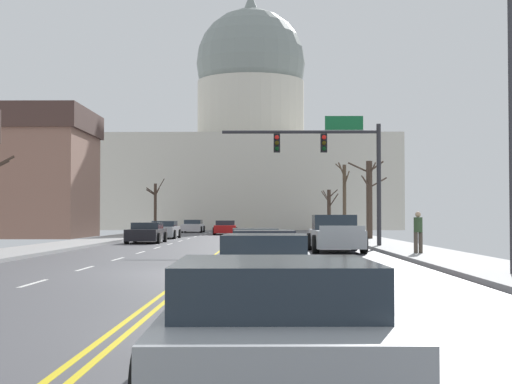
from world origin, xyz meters
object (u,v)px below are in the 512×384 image
at_px(pedestrian_00, 418,230).
at_px(sedan_oncoming_02, 225,228).
at_px(sedan_near_01, 255,245).
at_px(sedan_oncoming_00, 146,233).
at_px(sedan_oncoming_01, 164,230).
at_px(pickup_truck_near_00, 335,235).
at_px(sedan_near_02, 263,253).
at_px(sedan_near_03, 266,270).
at_px(street_lamp_right, 500,87).
at_px(sedan_near_04, 273,329).
at_px(signal_gantry, 333,153).
at_px(sedan_oncoming_03, 193,226).

bearing_deg(pedestrian_00, sedan_oncoming_02, 104.49).
distance_m(sedan_near_01, sedan_oncoming_00, 19.26).
bearing_deg(sedan_oncoming_01, pedestrian_00, -61.97).
relative_size(pickup_truck_near_00, pedestrian_00, 3.34).
distance_m(sedan_near_02, sedan_near_03, 6.64).
distance_m(street_lamp_right, sedan_near_01, 11.31).
distance_m(pickup_truck_near_00, sedan_near_04, 27.74).
xyz_separation_m(signal_gantry, pickup_truck_near_00, (-0.26, -3.84, -3.98)).
bearing_deg(sedan_oncoming_01, sedan_near_01, -75.88).
height_order(sedan_oncoming_00, sedan_oncoming_03, sedan_oncoming_03).
xyz_separation_m(sedan_near_01, sedan_near_02, (0.31, -6.73, 0.03)).
bearing_deg(sedan_near_02, sedan_oncoming_02, 94.30).
relative_size(sedan_near_01, sedan_oncoming_03, 1.01).
bearing_deg(pedestrian_00, sedan_near_02, -123.30).
height_order(pickup_truck_near_00, pedestrian_00, pedestrian_00).
height_order(street_lamp_right, sedan_near_01, street_lamp_right).
distance_m(sedan_oncoming_02, pedestrian_00, 38.01).
distance_m(street_lamp_right, pedestrian_00, 11.46).
bearing_deg(signal_gantry, sedan_oncoming_00, 144.26).
bearing_deg(sedan_near_03, sedan_oncoming_03, 96.67).
bearing_deg(pedestrian_00, sedan_oncoming_00, 130.03).
height_order(sedan_near_02, pedestrian_00, pedestrian_00).
bearing_deg(sedan_oncoming_03, pedestrian_00, -73.91).
height_order(sedan_near_04, pedestrian_00, pedestrian_00).
xyz_separation_m(street_lamp_right, sedan_oncoming_02, (-9.48, 47.61, -4.27)).
relative_size(signal_gantry, sedan_oncoming_02, 1.80).
height_order(signal_gantry, sedan_oncoming_01, signal_gantry).
xyz_separation_m(street_lamp_right, sedan_oncoming_01, (-13.21, 35.68, -4.26)).
bearing_deg(sedan_oncoming_03, sedan_oncoming_00, -89.89).
relative_size(sedan_near_02, sedan_near_04, 1.01).
bearing_deg(sedan_near_01, pedestrian_00, 21.29).
height_order(signal_gantry, sedan_near_04, signal_gantry).
xyz_separation_m(pickup_truck_near_00, sedan_oncoming_03, (-10.28, 41.35, -0.14)).
bearing_deg(sedan_near_03, sedan_near_04, -89.51).
height_order(sedan_near_01, sedan_oncoming_01, sedan_oncoming_01).
xyz_separation_m(sedan_near_01, sedan_near_04, (0.46, -20.89, 0.02)).
bearing_deg(sedan_oncoming_00, sedan_oncoming_03, 90.11).
height_order(sedan_near_04, sedan_oncoming_02, sedan_oncoming_02).
bearing_deg(sedan_near_03, pedestrian_00, 69.37).
distance_m(signal_gantry, street_lamp_right, 19.01).
xyz_separation_m(sedan_near_04, sedan_oncoming_02, (-3.61, 60.17, 0.02)).
bearing_deg(sedan_oncoming_03, sedan_near_03, -83.33).
relative_size(street_lamp_right, sedan_oncoming_00, 1.70).
bearing_deg(sedan_near_01, sedan_near_02, -87.34).
distance_m(signal_gantry, pedestrian_00, 9.21).
relative_size(sedan_oncoming_01, pedestrian_00, 2.73).
distance_m(street_lamp_right, sedan_near_02, 7.55).
xyz_separation_m(sedan_oncoming_03, pedestrian_00, (13.14, -45.55, 0.45)).
relative_size(pickup_truck_near_00, sedan_oncoming_02, 1.23).
relative_size(sedan_oncoming_01, sedan_oncoming_03, 0.94).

